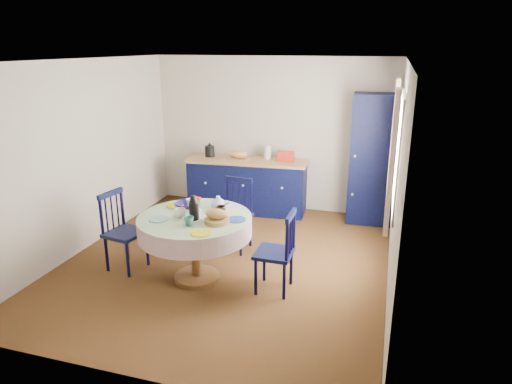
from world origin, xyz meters
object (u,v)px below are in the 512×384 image
(dining_table, at_px, (196,227))
(cobalt_bowl, at_px, (186,205))
(chair_far, at_px, (235,214))
(mug_d, at_px, (190,203))
(chair_left, at_px, (123,230))
(chair_right, at_px, (278,251))
(mug_a, at_px, (180,213))
(mug_c, at_px, (221,210))
(pantry_cabinet, at_px, (373,160))
(mug_b, at_px, (189,221))
(kitchen_counter, at_px, (247,184))

(dining_table, distance_m, cobalt_bowl, 0.38)
(chair_far, bearing_deg, mug_d, -111.46)
(chair_left, bearing_deg, dining_table, -80.39)
(chair_right, xyz_separation_m, cobalt_bowl, (-1.20, 0.23, 0.35))
(chair_right, xyz_separation_m, mug_d, (-1.17, 0.29, 0.36))
(chair_left, bearing_deg, chair_right, -79.38)
(mug_a, height_order, mug_d, mug_a)
(cobalt_bowl, bearing_deg, mug_c, -8.71)
(mug_c, distance_m, cobalt_bowl, 0.48)
(pantry_cabinet, xyz_separation_m, mug_a, (-1.99, -2.59, -0.15))
(mug_b, height_order, mug_d, mug_b)
(dining_table, relative_size, chair_right, 1.38)
(chair_far, distance_m, chair_right, 1.26)
(cobalt_bowl, bearing_deg, kitchen_counter, 87.91)
(chair_left, relative_size, mug_d, 9.91)
(cobalt_bowl, bearing_deg, chair_left, -162.60)
(cobalt_bowl, bearing_deg, mug_d, 61.88)
(kitchen_counter, relative_size, chair_far, 2.08)
(chair_left, bearing_deg, cobalt_bowl, -62.09)
(dining_table, relative_size, mug_b, 11.84)
(mug_d, bearing_deg, mug_b, -66.80)
(kitchen_counter, bearing_deg, mug_c, -83.97)
(chair_far, height_order, mug_d, chair_far)
(mug_c, bearing_deg, chair_left, -172.37)
(chair_right, bearing_deg, kitchen_counter, -154.75)
(mug_a, relative_size, cobalt_bowl, 0.51)
(kitchen_counter, xyz_separation_m, mug_b, (0.20, -2.70, 0.39))
(kitchen_counter, bearing_deg, mug_a, -94.07)
(chair_right, distance_m, mug_d, 1.26)
(chair_left, relative_size, mug_a, 7.44)
(chair_left, relative_size, chair_far, 1.01)
(pantry_cabinet, xyz_separation_m, chair_left, (-2.82, -2.51, -0.50))
(mug_a, bearing_deg, mug_b, -45.00)
(kitchen_counter, relative_size, pantry_cabinet, 1.01)
(mug_c, bearing_deg, mug_d, 163.96)
(kitchen_counter, xyz_separation_m, chair_far, (0.29, -1.46, 0.03))
(dining_table, bearing_deg, kitchen_counter, 93.54)
(chair_left, height_order, chair_far, chair_left)
(dining_table, xyz_separation_m, chair_right, (0.97, 0.02, -0.19))
(pantry_cabinet, bearing_deg, chair_right, -111.71)
(kitchen_counter, relative_size, chair_left, 2.05)
(chair_left, xyz_separation_m, mug_c, (1.23, 0.17, 0.34))
(pantry_cabinet, bearing_deg, mug_b, -125.25)
(kitchen_counter, bearing_deg, cobalt_bowl, -96.03)
(chair_far, xyz_separation_m, mug_d, (-0.34, -0.66, 0.35))
(chair_right, distance_m, mug_a, 1.19)
(mug_a, distance_m, mug_d, 0.38)
(chair_left, height_order, mug_a, chair_left)
(chair_right, bearing_deg, chair_far, -138.40)
(chair_far, relative_size, mug_a, 7.33)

